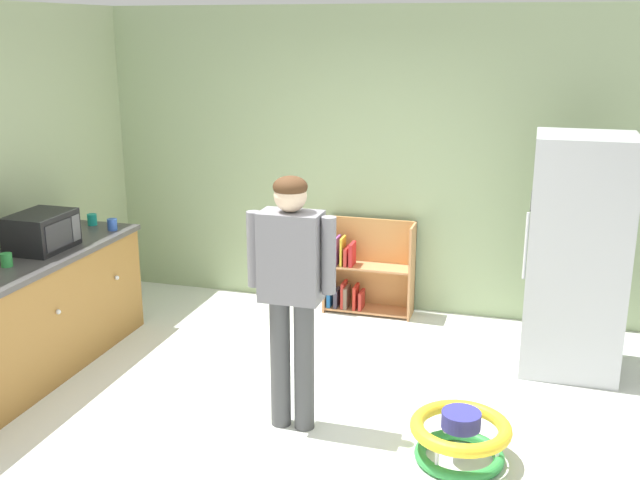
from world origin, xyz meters
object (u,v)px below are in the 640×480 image
(baby_walker, at_px, (460,437))
(bookshelf, at_px, (363,273))
(refrigerator, at_px, (577,255))
(microwave, at_px, (42,231))
(teal_cup, at_px, (92,220))
(blue_cup, at_px, (112,225))
(standing_person, at_px, (291,281))
(kitchen_counter, at_px, (22,321))
(green_cup, at_px, (6,260))

(baby_walker, bearing_deg, bookshelf, 116.27)
(refrigerator, distance_m, baby_walker, 1.83)
(microwave, xyz_separation_m, teal_cup, (-0.05, 0.74, -0.09))
(bookshelf, xyz_separation_m, microwave, (-2.08, -1.72, 0.68))
(refrigerator, distance_m, blue_cup, 3.66)
(refrigerator, height_order, standing_person, refrigerator)
(refrigerator, distance_m, microwave, 3.98)
(bookshelf, bearing_deg, blue_cup, -150.12)
(kitchen_counter, relative_size, bookshelf, 2.82)
(standing_person, distance_m, blue_cup, 2.19)
(bookshelf, distance_m, teal_cup, 2.41)
(microwave, bearing_deg, bookshelf, 39.58)
(refrigerator, bearing_deg, green_cup, -159.55)
(blue_cup, bearing_deg, teal_cup, 158.57)
(bookshelf, bearing_deg, refrigerator, -22.11)
(bookshelf, relative_size, microwave, 1.77)
(baby_walker, bearing_deg, refrigerator, 67.20)
(kitchen_counter, xyz_separation_m, refrigerator, (3.84, 1.33, 0.44))
(bookshelf, height_order, teal_cup, teal_cup)
(refrigerator, height_order, blue_cup, refrigerator)
(refrigerator, bearing_deg, teal_cup, -176.19)
(microwave, distance_m, blue_cup, 0.68)
(kitchen_counter, bearing_deg, refrigerator, 19.11)
(kitchen_counter, relative_size, teal_cup, 25.25)
(baby_walker, bearing_deg, teal_cup, 158.34)
(microwave, height_order, teal_cup, microwave)
(bookshelf, bearing_deg, kitchen_counter, -135.27)
(kitchen_counter, bearing_deg, blue_cup, 78.74)
(refrigerator, height_order, bookshelf, refrigerator)
(bookshelf, bearing_deg, baby_walker, -63.73)
(kitchen_counter, distance_m, baby_walker, 3.21)
(kitchen_counter, relative_size, microwave, 5.00)
(kitchen_counter, height_order, standing_person, standing_person)
(refrigerator, bearing_deg, baby_walker, -112.80)
(bookshelf, xyz_separation_m, baby_walker, (1.12, -2.27, -0.21))
(green_cup, bearing_deg, teal_cup, 93.20)
(bookshelf, distance_m, blue_cup, 2.24)
(microwave, bearing_deg, kitchen_counter, -88.72)
(microwave, relative_size, teal_cup, 5.05)
(baby_walker, bearing_deg, microwave, 170.21)
(green_cup, bearing_deg, microwave, 92.04)
(refrigerator, relative_size, standing_person, 1.07)
(blue_cup, bearing_deg, microwave, -107.47)
(standing_person, relative_size, baby_walker, 2.74)
(standing_person, relative_size, teal_cup, 17.43)
(teal_cup, bearing_deg, bookshelf, 24.72)
(kitchen_counter, bearing_deg, bookshelf, 44.73)
(refrigerator, xyz_separation_m, standing_person, (-1.74, -1.43, 0.11))
(blue_cup, distance_m, teal_cup, 0.27)
(microwave, relative_size, blue_cup, 5.05)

